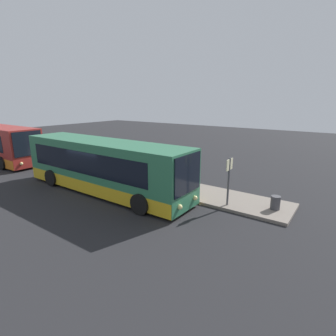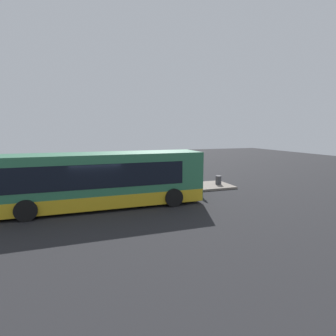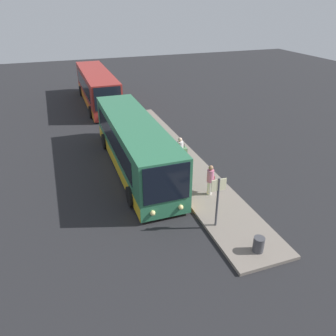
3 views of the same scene
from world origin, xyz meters
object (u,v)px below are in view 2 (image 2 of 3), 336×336
Objects in this scene: sign_post at (199,167)px; passenger_waiting at (161,176)px; bus_lead at (99,181)px; passenger_boarding at (106,180)px; trash_bin at (218,180)px; suitcase at (97,186)px.

passenger_waiting is at bearing 160.08° from sign_post.
passenger_boarding is at bearing 77.36° from bus_lead.
sign_post is (6.26, -0.75, 0.64)m from passenger_boarding.
bus_lead reaches higher than trash_bin.
bus_lead is 2.73m from passenger_boarding.
suitcase is 6.97m from sign_post.
passenger_waiting is (3.83, 0.14, 0.01)m from passenger_boarding.
sign_post reaches higher than suitcase.
sign_post is at bearing -65.42° from passenger_waiting.
bus_lead is 7.11m from sign_post.
bus_lead is 6.94× the size of passenger_waiting.
trash_bin is (4.49, -0.06, -0.56)m from passenger_waiting.
bus_lead reaches higher than sign_post.
passenger_boarding is 1.69× the size of suitcase.
suitcase is at bearing 88.31° from bus_lead.
passenger_waiting is 2.52× the size of trash_bin.
passenger_waiting is 2.66m from sign_post.
bus_lead is 4.79× the size of sign_post.
passenger_waiting reaches higher than suitcase.
sign_post is at bearing 124.04° from passenger_boarding.
passenger_waiting is 4.37m from suitcase.
passenger_waiting reaches higher than trash_bin.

